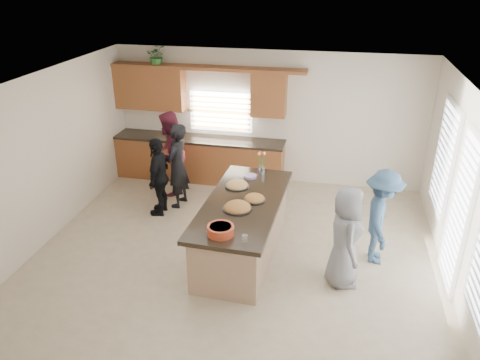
% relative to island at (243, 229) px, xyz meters
% --- Properties ---
extents(floor, '(6.50, 6.50, 0.00)m').
position_rel_island_xyz_m(floor, '(-0.10, -0.00, -0.45)').
color(floor, beige).
rests_on(floor, ground).
extents(room_shell, '(6.52, 6.02, 2.81)m').
position_rel_island_xyz_m(room_shell, '(-0.10, -0.00, 1.45)').
color(room_shell, silver).
rests_on(room_shell, ground).
extents(back_cabinetry, '(4.08, 0.66, 2.46)m').
position_rel_island_xyz_m(back_cabinetry, '(-1.57, 2.73, 0.46)').
color(back_cabinetry, '#97532C').
rests_on(back_cabinetry, ground).
extents(right_wall_glazing, '(0.06, 4.00, 2.25)m').
position_rel_island_xyz_m(right_wall_glazing, '(3.12, -0.14, 0.89)').
color(right_wall_glazing, white).
rests_on(right_wall_glazing, ground).
extents(island, '(1.26, 2.75, 0.95)m').
position_rel_island_xyz_m(island, '(0.00, 0.00, 0.00)').
color(island, tan).
rests_on(island, ground).
extents(platter_front, '(0.45, 0.45, 0.18)m').
position_rel_island_xyz_m(platter_front, '(-0.03, -0.27, 0.53)').
color(platter_front, black).
rests_on(platter_front, island).
extents(platter_mid, '(0.36, 0.36, 0.15)m').
position_rel_island_xyz_m(platter_mid, '(0.17, 0.07, 0.52)').
color(platter_mid, black).
rests_on(platter_mid, island).
extents(platter_back, '(0.41, 0.41, 0.17)m').
position_rel_island_xyz_m(platter_back, '(-0.21, 0.50, 0.52)').
color(platter_back, black).
rests_on(platter_back, island).
extents(salad_bowl, '(0.37, 0.37, 0.13)m').
position_rel_island_xyz_m(salad_bowl, '(-0.10, -1.03, 0.57)').
color(salad_bowl, '#B93E22').
rests_on(salad_bowl, island).
extents(clear_cup, '(0.08, 0.08, 0.10)m').
position_rel_island_xyz_m(clear_cup, '(0.25, -1.13, 0.55)').
color(clear_cup, white).
rests_on(clear_cup, island).
extents(plate_stack, '(0.22, 0.22, 0.05)m').
position_rel_island_xyz_m(plate_stack, '(-0.06, 0.92, 0.52)').
color(plate_stack, '#A489C8').
rests_on(plate_stack, island).
extents(flower_vase, '(0.14, 0.14, 0.41)m').
position_rel_island_xyz_m(flower_vase, '(0.10, 1.13, 0.70)').
color(flower_vase, silver).
rests_on(flower_vase, island).
extents(potted_plant, '(0.51, 0.48, 0.45)m').
position_rel_island_xyz_m(potted_plant, '(-2.39, 2.82, 2.17)').
color(potted_plant, '#32752F').
rests_on(potted_plant, back_cabinetry).
extents(woman_left_back, '(0.46, 0.65, 1.66)m').
position_rel_island_xyz_m(woman_left_back, '(-1.57, 1.42, 0.38)').
color(woman_left_back, black).
rests_on(woman_left_back, ground).
extents(woman_left_mid, '(0.73, 0.90, 1.72)m').
position_rel_island_xyz_m(woman_left_mid, '(-1.91, 1.89, 0.41)').
color(woman_left_mid, maroon).
rests_on(woman_left_mid, ground).
extents(woman_left_front, '(0.41, 0.90, 1.51)m').
position_rel_island_xyz_m(woman_left_front, '(-1.81, 1.03, 0.30)').
color(woman_left_front, black).
rests_on(woman_left_front, ground).
extents(woman_right_back, '(0.62, 1.03, 1.56)m').
position_rel_island_xyz_m(woman_right_back, '(2.13, 0.26, 0.33)').
color(woman_right_back, '#335170').
rests_on(woman_right_back, ground).
extents(woman_right_front, '(0.63, 0.84, 1.56)m').
position_rel_island_xyz_m(woman_right_front, '(1.59, -0.46, 0.33)').
color(woman_right_front, slate).
rests_on(woman_right_front, ground).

